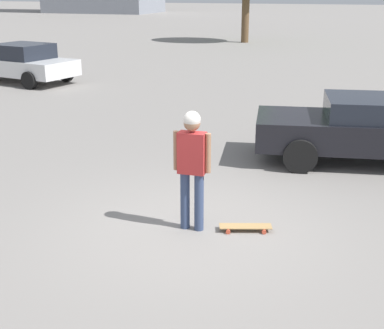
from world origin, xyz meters
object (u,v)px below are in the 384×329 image
at_px(skateboard, 245,227).
at_px(car_parked_far, 22,63).
at_px(car_parked_near, 373,128).
at_px(person, 192,159).

distance_m(skateboard, car_parked_far, 14.56).
bearing_deg(car_parked_near, person, 49.91).
xyz_separation_m(person, car_parked_far, (-9.93, 10.04, -0.35)).
distance_m(person, car_parked_far, 14.13).
relative_size(person, skateboard, 2.25).
xyz_separation_m(car_parked_near, car_parked_far, (-12.34, 5.92, 0.02)).
bearing_deg(car_parked_near, car_parked_far, -35.37).
relative_size(car_parked_near, car_parked_far, 1.08).
distance_m(car_parked_near, car_parked_far, 13.69).
relative_size(person, car_parked_near, 0.37).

